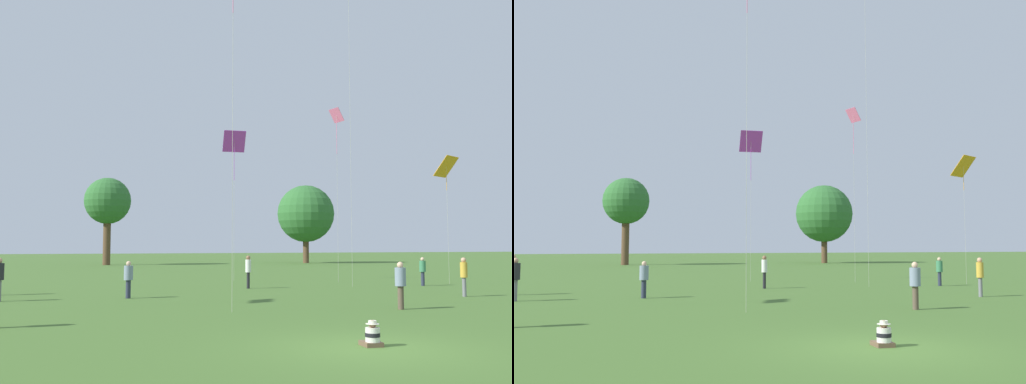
# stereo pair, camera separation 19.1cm
# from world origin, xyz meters

# --- Properties ---
(ground_plane) EXTENTS (300.00, 300.00, 0.00)m
(ground_plane) POSITION_xyz_m (0.00, 0.00, 0.00)
(ground_plane) COLOR #426628
(seated_toddler) EXTENTS (0.45, 0.54, 0.57)m
(seated_toddler) POSITION_xyz_m (0.19, 0.24, 0.23)
(seated_toddler) COLOR brown
(seated_toddler) RESTS_ON ground
(person_standing_2) EXTENTS (0.47, 0.47, 1.63)m
(person_standing_2) POSITION_xyz_m (5.15, 6.43, 0.96)
(person_standing_2) COLOR brown
(person_standing_2) RESTS_ON ground
(person_standing_3) EXTENTS (0.47, 0.47, 1.54)m
(person_standing_3) POSITION_xyz_m (-2.97, 14.10, 0.90)
(person_standing_3) COLOR #282D42
(person_standing_3) RESTS_ON ground
(person_standing_4) EXTENTS (0.53, 0.53, 1.71)m
(person_standing_4) POSITION_xyz_m (-7.95, 14.48, 1.01)
(person_standing_4) COLOR slate
(person_standing_4) RESTS_ON ground
(person_standing_5) EXTENTS (0.29, 0.29, 1.67)m
(person_standing_5) POSITION_xyz_m (3.64, 17.65, 1.02)
(person_standing_5) COLOR black
(person_standing_5) RESTS_ON ground
(person_standing_6) EXTENTS (0.48, 0.48, 1.54)m
(person_standing_6) POSITION_xyz_m (13.25, 16.23, 0.91)
(person_standing_6) COLOR #282D42
(person_standing_6) RESTS_ON ground
(person_standing_7) EXTENTS (0.42, 0.42, 1.67)m
(person_standing_7) POSITION_xyz_m (10.66, 9.81, 1.01)
(person_standing_7) COLOR slate
(person_standing_7) RESTS_ON ground
(kite_3) EXTENTS (1.46, 0.80, 9.28)m
(kite_3) POSITION_xyz_m (4.89, 23.66, 8.51)
(kite_3) COLOR #B738C6
(kite_3) RESTS_ON ground
(kite_5) EXTENTS (1.68, 1.41, 7.30)m
(kite_5) POSITION_xyz_m (15.58, 16.95, 6.67)
(kite_5) COLOR orange
(kite_5) RESTS_ON ground
(kite_6) EXTENTS (0.65, 0.99, 10.50)m
(kite_6) POSITION_xyz_m (10.44, 20.61, 9.71)
(kite_6) COLOR pink
(kite_6) RESTS_ON ground
(distant_tree_0) EXTENTS (7.11, 7.11, 9.69)m
(distant_tree_0) POSITION_xyz_m (25.36, 56.37, 6.11)
(distant_tree_0) COLOR brown
(distant_tree_0) RESTS_ON ground
(distant_tree_1) EXTENTS (5.21, 5.21, 9.78)m
(distant_tree_1) POSITION_xyz_m (1.24, 57.36, 7.06)
(distant_tree_1) COLOR brown
(distant_tree_1) RESTS_ON ground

